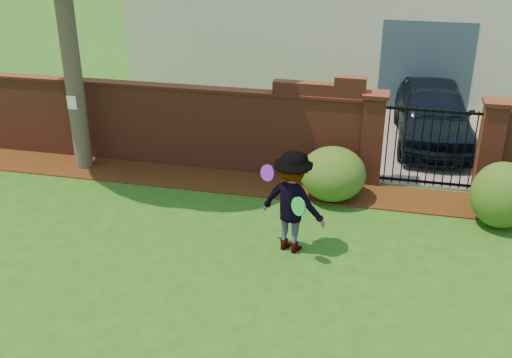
% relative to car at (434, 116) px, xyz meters
% --- Properties ---
extents(ground, '(80.00, 80.00, 0.01)m').
position_rel_car_xyz_m(ground, '(-3.69, -6.41, -0.72)').
color(ground, '#235415').
rests_on(ground, ground).
extents(mulch_bed, '(11.10, 1.08, 0.03)m').
position_rel_car_xyz_m(mulch_bed, '(-4.64, -3.07, -0.70)').
color(mulch_bed, '#371C0A').
rests_on(mulch_bed, ground).
extents(brick_wall, '(8.70, 0.31, 2.16)m').
position_rel_car_xyz_m(brick_wall, '(-5.70, -2.41, 0.22)').
color(brick_wall, maroon).
rests_on(brick_wall, ground).
extents(pillar_left, '(0.50, 0.50, 1.88)m').
position_rel_car_xyz_m(pillar_left, '(-1.29, -2.41, 0.25)').
color(pillar_left, maroon).
rests_on(pillar_left, ground).
extents(pillar_right, '(0.50, 0.50, 1.88)m').
position_rel_car_xyz_m(pillar_right, '(0.91, -2.41, 0.25)').
color(pillar_right, maroon).
rests_on(pillar_right, ground).
extents(iron_gate, '(1.78, 0.03, 1.60)m').
position_rel_car_xyz_m(iron_gate, '(-0.19, -2.41, 0.14)').
color(iron_gate, black).
rests_on(iron_gate, ground).
extents(driveway, '(3.20, 8.00, 0.01)m').
position_rel_car_xyz_m(driveway, '(-0.19, 1.59, -0.71)').
color(driveway, slate).
rests_on(driveway, ground).
extents(car, '(1.89, 4.25, 1.42)m').
position_rel_car_xyz_m(car, '(0.00, 0.00, 0.00)').
color(car, black).
rests_on(car, ground).
extents(paper_notice, '(0.20, 0.01, 0.28)m').
position_rel_car_xyz_m(paper_notice, '(-7.29, -3.20, 0.79)').
color(paper_notice, white).
rests_on(paper_notice, tree).
extents(shrub_left, '(1.25, 1.25, 1.02)m').
position_rel_car_xyz_m(shrub_left, '(-1.95, -3.31, -0.20)').
color(shrub_left, '#245018').
rests_on(shrub_left, ground).
extents(shrub_middle, '(1.07, 1.07, 1.17)m').
position_rel_car_xyz_m(shrub_middle, '(1.02, -3.72, -0.12)').
color(shrub_middle, '#245018').
rests_on(shrub_middle, ground).
extents(man, '(1.25, 0.96, 1.71)m').
position_rel_car_xyz_m(man, '(-2.39, -5.34, 0.14)').
color(man, gray).
rests_on(man, ground).
extents(frisbee_purple, '(0.27, 0.19, 0.26)m').
position_rel_car_xyz_m(frisbee_purple, '(-2.79, -5.32, 0.61)').
color(frisbee_purple, purple).
rests_on(frisbee_purple, man).
extents(frisbee_green, '(0.27, 0.24, 0.30)m').
position_rel_car_xyz_m(frisbee_green, '(-2.23, -5.68, 0.27)').
color(frisbee_green, green).
rests_on(frisbee_green, man).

